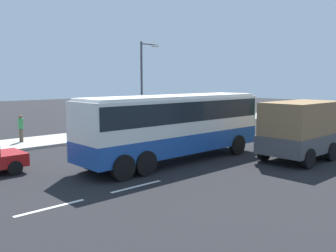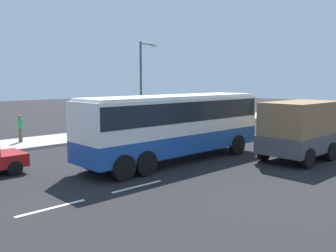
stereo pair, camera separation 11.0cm
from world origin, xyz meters
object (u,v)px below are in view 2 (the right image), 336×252
object	(u,v)px
coach_bus	(174,121)
street_lamp	(143,81)
cargo_truck	(310,127)
pedestrian_near_curb	(20,126)
pedestrian_at_crossing	(122,122)

from	to	relation	value
coach_bus	street_lamp	size ratio (longest dim) A/B	1.57
cargo_truck	pedestrian_near_curb	distance (m)	17.58
coach_bus	pedestrian_at_crossing	size ratio (longest dim) A/B	7.03
pedestrian_near_curb	street_lamp	distance (m)	9.17
pedestrian_near_curb	cargo_truck	bearing A→B (deg)	106.68
coach_bus	pedestrian_at_crossing	distance (m)	9.67
street_lamp	pedestrian_near_curb	bearing A→B (deg)	165.88
pedestrian_at_crossing	street_lamp	size ratio (longest dim) A/B	0.22
coach_bus	pedestrian_near_curb	bearing A→B (deg)	110.04
coach_bus	pedestrian_at_crossing	world-z (taller)	coach_bus
coach_bus	pedestrian_near_curb	size ratio (longest dim) A/B	6.07
pedestrian_near_curb	street_lamp	bearing A→B (deg)	148.49
cargo_truck	pedestrian_near_curb	size ratio (longest dim) A/B	4.05
cargo_truck	street_lamp	distance (m)	12.74
pedestrian_near_curb	street_lamp	xyz separation A→B (m)	(8.45, -2.13, 2.88)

